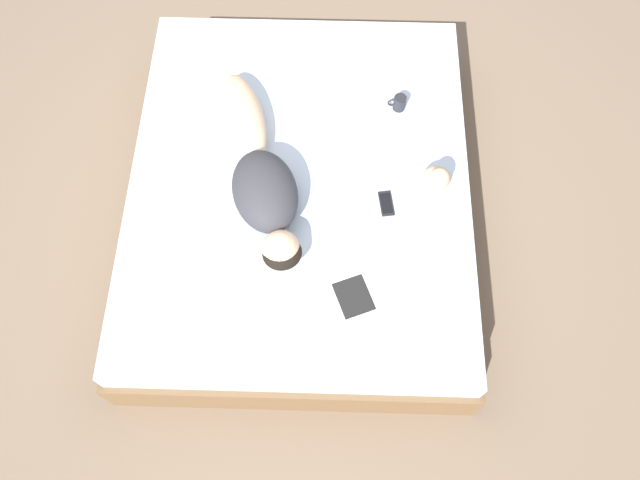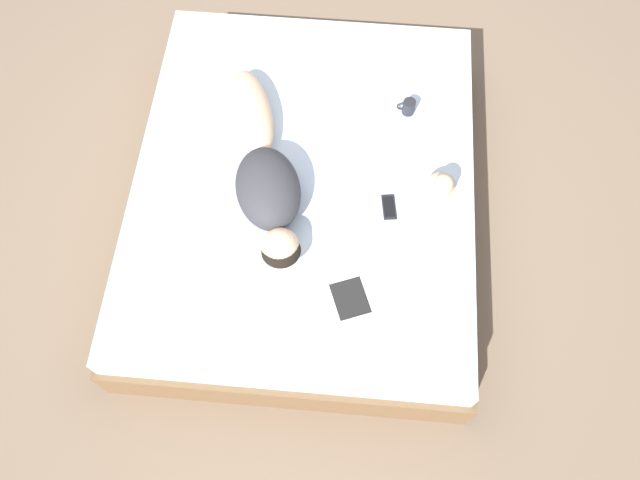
% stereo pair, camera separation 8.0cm
% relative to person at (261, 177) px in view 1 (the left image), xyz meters
% --- Properties ---
extents(ground_plane, '(12.00, 12.00, 0.00)m').
position_rel_person_xyz_m(ground_plane, '(-0.20, -0.07, -0.57)').
color(ground_plane, '#7A6651').
extents(bed, '(1.89, 2.32, 0.46)m').
position_rel_person_xyz_m(bed, '(-0.20, -0.07, -0.34)').
color(bed, brown).
rests_on(bed, ground_plane).
extents(person, '(0.58, 1.27, 0.23)m').
position_rel_person_xyz_m(person, '(0.00, 0.00, 0.00)').
color(person, '#DBB28E').
rests_on(person, bed).
extents(open_magazine, '(0.57, 0.44, 0.01)m').
position_rel_person_xyz_m(open_magazine, '(-0.60, 0.57, -0.10)').
color(open_magazine, white).
rests_on(open_magazine, bed).
extents(coffee_mug, '(0.10, 0.07, 0.09)m').
position_rel_person_xyz_m(coffee_mug, '(-0.74, -0.54, -0.06)').
color(coffee_mug, '#232328').
rests_on(coffee_mug, bed).
extents(cell_phone, '(0.09, 0.16, 0.01)m').
position_rel_person_xyz_m(cell_phone, '(-0.66, 0.09, -0.10)').
color(cell_phone, black).
rests_on(cell_phone, bed).
extents(plush_toy, '(0.15, 0.18, 0.22)m').
position_rel_person_xyz_m(plush_toy, '(-0.92, -0.02, -0.01)').
color(plush_toy, '#D1B289').
rests_on(plush_toy, bed).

